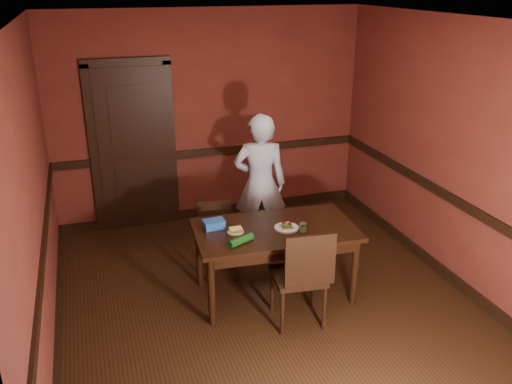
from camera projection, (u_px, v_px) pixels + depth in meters
floor at (267, 301)px, 5.43m from camera, size 4.00×4.50×0.01m
ceiling at (269, 20)px, 4.43m from camera, size 4.00×4.50×0.01m
wall_back at (210, 118)px, 6.92m from camera, size 4.00×0.02×2.70m
wall_front at (403, 309)px, 2.94m from camera, size 4.00×0.02×2.70m
wall_left at (33, 201)px, 4.36m from camera, size 0.02×4.50×2.70m
wall_right at (454, 154)px, 5.50m from camera, size 0.02×4.50×2.70m
dado_back at (212, 152)px, 7.07m from camera, size 4.00×0.03×0.10m
dado_left at (44, 250)px, 4.53m from camera, size 0.03×4.50×0.10m
dado_right at (447, 196)px, 5.66m from camera, size 0.03×4.50×0.10m
baseboard_back at (214, 211)px, 7.39m from camera, size 4.00×0.03×0.12m
baseboard_left at (57, 334)px, 4.84m from camera, size 0.03×4.50×0.12m
baseboard_right at (437, 266)px, 5.98m from camera, size 0.03×4.50×0.12m
door at (133, 145)px, 6.70m from camera, size 1.05×0.07×2.20m
dining_table at (275, 261)px, 5.44m from camera, size 1.63×0.98×0.74m
chair_far at (221, 241)px, 5.79m from camera, size 0.43×0.43×0.80m
chair_near at (298, 274)px, 4.97m from camera, size 0.50×0.50×0.98m
person at (260, 184)px, 6.20m from camera, size 0.68×0.53×1.64m
sandwich_plate at (287, 227)px, 5.28m from camera, size 0.24×0.24×0.06m
sauce_jar at (303, 227)px, 5.22m from camera, size 0.07×0.07×0.09m
cheese_saucer at (236, 231)px, 5.20m from camera, size 0.16×0.16×0.05m
food_tub at (214, 224)px, 5.28m from camera, size 0.21×0.15×0.09m
wrapped_veg at (241, 240)px, 4.97m from camera, size 0.27×0.18×0.07m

